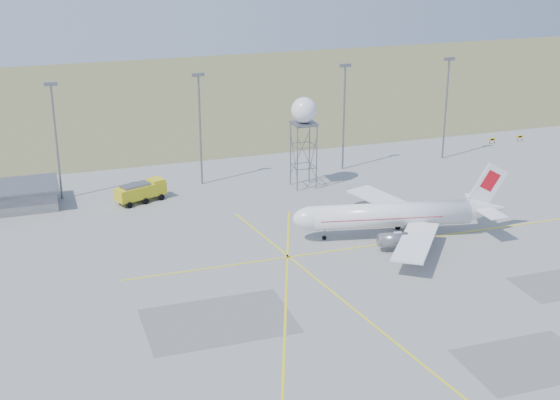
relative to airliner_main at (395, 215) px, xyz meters
name	(u,v)px	position (x,y,z in m)	size (l,w,h in m)	color
ground	(424,355)	(-12.25, -32.18, -3.47)	(400.00, 400.00, 0.00)	#A1A09C
grass_strip	(175,96)	(-12.25, 107.82, -3.45)	(400.00, 120.00, 0.03)	#626C3B
building_grey	(1,198)	(-57.25, 31.82, -1.49)	(19.00, 10.00, 3.90)	gray
mast_a	(55,132)	(-47.25, 33.82, 8.60)	(2.20, 0.50, 20.50)	slate
mast_b	(200,120)	(-22.25, 33.82, 8.60)	(2.20, 0.50, 20.50)	slate
mast_c	(344,108)	(5.75, 33.82, 8.60)	(2.20, 0.50, 20.50)	slate
mast_d	(446,100)	(27.75, 33.82, 8.60)	(2.20, 0.50, 20.50)	slate
taxi_sign_near	(492,140)	(43.35, 39.82, -2.58)	(1.60, 0.17, 1.20)	black
taxi_sign_far	(520,137)	(50.35, 39.82, -2.58)	(1.60, 0.17, 1.20)	black
airliner_main	(395,215)	(0.00, 0.00, 0.00)	(33.10, 31.70, 11.31)	white
radar_tower	(304,137)	(-5.16, 26.37, 5.81)	(4.57, 4.57, 16.53)	slate
fire_truck	(142,192)	(-34.20, 27.91, -1.79)	(9.22, 5.86, 3.50)	gold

